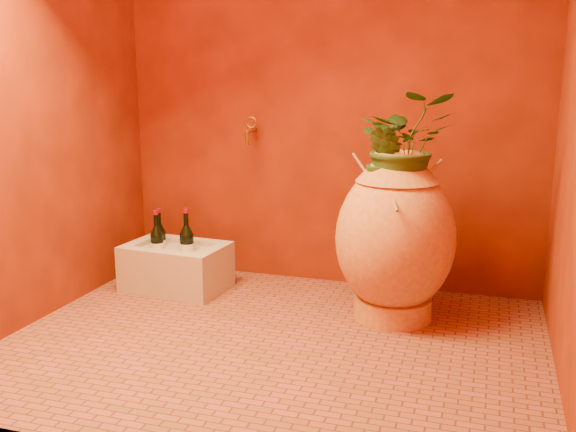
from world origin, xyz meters
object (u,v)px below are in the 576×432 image
(amphora, at_px, (395,237))
(wine_bottle_c, at_px, (160,242))
(stone_basin, at_px, (176,268))
(wine_bottle_b, at_px, (187,246))
(wall_tap, at_px, (250,129))
(wine_bottle_a, at_px, (157,245))

(amphora, height_order, wine_bottle_c, amphora)
(stone_basin, bearing_deg, wine_bottle_b, -7.14)
(amphora, xyz_separation_m, stone_basin, (-1.28, 0.07, -0.30))
(wine_bottle_c, relative_size, wall_tap, 1.92)
(wine_bottle_c, distance_m, wall_tap, 0.86)
(wine_bottle_b, height_order, wine_bottle_c, wine_bottle_b)
(wine_bottle_b, xyz_separation_m, wine_bottle_c, (-0.21, 0.07, -0.01))
(wall_tap, bearing_deg, stone_basin, -135.14)
(wine_bottle_c, height_order, wall_tap, wall_tap)
(wine_bottle_b, relative_size, wall_tap, 2.09)
(wine_bottle_b, distance_m, wall_tap, 0.79)
(wall_tap, bearing_deg, wine_bottle_a, -142.24)
(wine_bottle_a, height_order, wine_bottle_c, wine_bottle_a)
(wine_bottle_c, bearing_deg, amphora, -5.21)
(amphora, distance_m, wine_bottle_c, 1.43)
(amphora, bearing_deg, wine_bottle_c, 174.79)
(wine_bottle_a, bearing_deg, wall_tap, 37.76)
(amphora, relative_size, wine_bottle_c, 2.73)
(wine_bottle_c, bearing_deg, wall_tap, 31.03)
(stone_basin, xyz_separation_m, wine_bottle_b, (0.08, -0.01, 0.14))
(wine_bottle_a, distance_m, wall_tap, 0.88)
(wine_bottle_b, bearing_deg, wine_bottle_a, -179.30)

